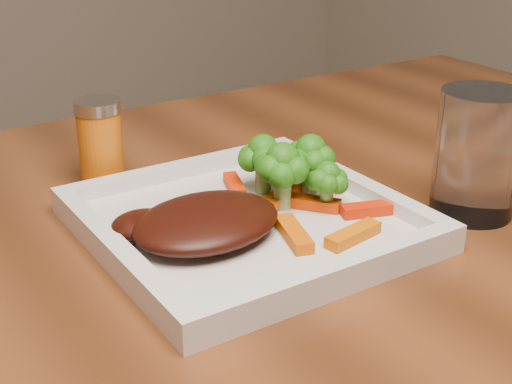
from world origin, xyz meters
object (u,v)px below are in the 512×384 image
plate (247,226)px  drinking_glass (477,154)px  steak (206,222)px  spice_shaker (100,144)px

plate → drinking_glass: drinking_glass is taller
steak → drinking_glass: 0.26m
drinking_glass → plate: bearing=158.0°
steak → spice_shaker: 0.19m
plate → steak: bearing=-167.3°
plate → drinking_glass: (0.20, -0.08, 0.05)m
plate → spice_shaker: spice_shaker is taller
spice_shaker → drinking_glass: drinking_glass is taller
drinking_glass → steak: bearing=164.1°
spice_shaker → drinking_glass: size_ratio=0.77×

